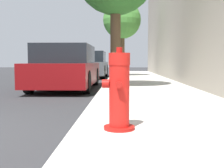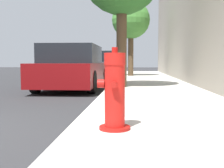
{
  "view_description": "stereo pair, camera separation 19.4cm",
  "coord_description": "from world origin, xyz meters",
  "px_view_note": "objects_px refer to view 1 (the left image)",
  "views": [
    {
      "loc": [
        2.56,
        -2.93,
        0.92
      ],
      "look_at": [
        2.43,
        1.5,
        0.56
      ],
      "focal_mm": 45.0,
      "sensor_mm": 36.0,
      "label": 1
    },
    {
      "loc": [
        2.75,
        -2.92,
        0.92
      ],
      "look_at": [
        2.43,
        1.5,
        0.56
      ],
      "focal_mm": 45.0,
      "sensor_mm": 36.0,
      "label": 2
    }
  ],
  "objects_px": {
    "parked_car_mid": "(90,65)",
    "street_tree_far": "(122,21)",
    "fire_hydrant": "(119,92)",
    "parked_car_near": "(67,68)"
  },
  "relations": [
    {
      "from": "parked_car_near",
      "to": "parked_car_mid",
      "type": "relative_size",
      "value": 1.04
    },
    {
      "from": "street_tree_far",
      "to": "parked_car_near",
      "type": "bearing_deg",
      "value": -106.25
    },
    {
      "from": "fire_hydrant",
      "to": "street_tree_far",
      "type": "xyz_separation_m",
      "value": [
        0.09,
        12.36,
        2.59
      ]
    },
    {
      "from": "fire_hydrant",
      "to": "street_tree_far",
      "type": "relative_size",
      "value": 0.23
    },
    {
      "from": "parked_car_mid",
      "to": "street_tree_far",
      "type": "relative_size",
      "value": 1.06
    },
    {
      "from": "parked_car_near",
      "to": "parked_car_mid",
      "type": "distance_m",
      "value": 6.52
    },
    {
      "from": "parked_car_mid",
      "to": "street_tree_far",
      "type": "bearing_deg",
      "value": -4.73
    },
    {
      "from": "fire_hydrant",
      "to": "street_tree_far",
      "type": "height_order",
      "value": "street_tree_far"
    },
    {
      "from": "fire_hydrant",
      "to": "parked_car_near",
      "type": "xyz_separation_m",
      "value": [
        -1.76,
        5.98,
        0.14
      ]
    },
    {
      "from": "fire_hydrant",
      "to": "parked_car_mid",
      "type": "xyz_separation_m",
      "value": [
        -1.71,
        12.51,
        0.15
      ]
    }
  ]
}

